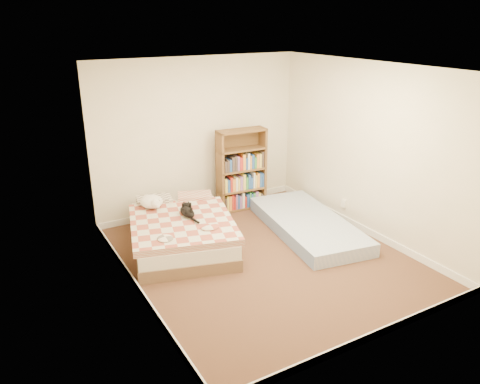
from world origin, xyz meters
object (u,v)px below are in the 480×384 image
bed (181,230)px  black_cat (187,211)px  floor_mattress (307,224)px  white_dog (152,202)px  bookshelf (241,179)px

bed → black_cat: 0.30m
floor_mattress → black_cat: black_cat is taller
floor_mattress → white_dog: size_ratio=4.58×
bookshelf → floor_mattress: bearing=-68.2°
black_cat → bookshelf: bearing=51.9°
black_cat → white_dog: white_dog is taller
bed → bookshelf: bookshelf is taller
bed → black_cat: size_ratio=3.58×
bed → white_dog: 0.62m
white_dog → floor_mattress: bearing=14.4°
bookshelf → white_dog: 1.68m
bookshelf → black_cat: 1.57m
floor_mattress → black_cat: bearing=173.6°
black_cat → white_dog: size_ratio=1.23×
bookshelf → floor_mattress: bookshelf is taller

